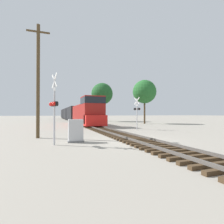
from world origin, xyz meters
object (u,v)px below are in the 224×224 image
Objects in this scene: freight_train at (71,114)px; relay_cabinet at (76,131)px; tree_far_right at (144,92)px; tree_mid_background at (102,94)px; crossing_signal_far at (137,111)px; crossing_signal_near at (54,105)px; utility_pole at (38,79)px.

freight_train reaches higher than relay_cabinet.
tree_far_right is 14.28m from tree_mid_background.
freight_train is 35.00m from crossing_signal_far.
crossing_signal_far is 11.44m from relay_cabinet.
crossing_signal_near is at bearing -97.58° from freight_train.
relay_cabinet is (-8.61, -7.36, -1.62)m from crossing_signal_far.
relay_cabinet is 34.74m from tree_mid_background.
tree_far_right is at bearing -68.76° from tree_mid_background.
freight_train is 6.88× the size of utility_pole.
crossing_signal_far is 0.44× the size of utility_pole.
tree_far_right is (7.72, 11.59, 4.10)m from crossing_signal_far.
crossing_signal_near reaches higher than crossing_signal_far.
relay_cabinet is at bearing 99.53° from crossing_signal_near.
tree_far_right is at bearing -51.58° from crossing_signal_far.
freight_train is at bearing 79.99° from utility_pole.
freight_train is 7.21× the size of tree_far_right.
relay_cabinet is at bearing 112.60° from crossing_signal_far.
freight_train is 13.15m from tree_mid_background.
utility_pole is (-2.65, 3.10, 4.02)m from relay_cabinet.
relay_cabinet is 25.66m from tree_far_right.
crossing_signal_near is 12.93m from crossing_signal_far.
tree_mid_background reaches higher than relay_cabinet.
tree_far_right is at bearing 39.88° from utility_pole.
utility_pole reaches higher than crossing_signal_near.
freight_train is 14.08× the size of crossing_signal_near.
crossing_signal_far is (4.37, -34.72, 0.37)m from freight_train.
crossing_signal_far is at bearing 111.54° from crossing_signal_near.
crossing_signal_far is (10.07, 8.10, -0.13)m from crossing_signal_near.
tree_far_right is (12.09, -23.13, 4.47)m from freight_train.
crossing_signal_near is 0.51× the size of tree_far_right.
tree_far_right reaches higher than relay_cabinet.
tree_mid_background is (-5.16, 13.29, 0.83)m from tree_far_right.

